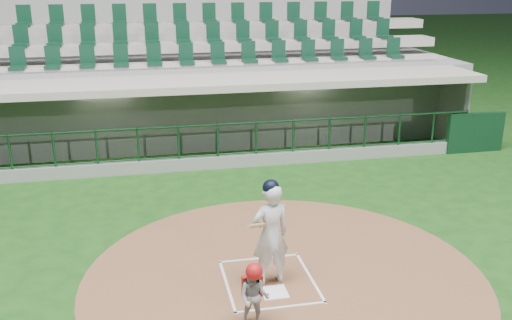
{
  "coord_description": "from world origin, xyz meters",
  "views": [
    {
      "loc": [
        -2.04,
        -8.93,
        5.19
      ],
      "look_at": [
        0.37,
        2.6,
        1.3
      ],
      "focal_mm": 40.0,
      "sensor_mm": 36.0,
      "label": 1
    }
  ],
  "objects": [
    {
      "name": "dugout_structure",
      "position": [
        0.05,
        7.83,
        0.96
      ],
      "size": [
        16.4,
        3.7,
        3.0
      ],
      "color": "gray",
      "rests_on": "ground"
    },
    {
      "name": "catcher",
      "position": [
        -0.53,
        -1.54,
        0.55
      ],
      "size": [
        0.58,
        0.52,
        1.07
      ],
      "color": "#929398",
      "rests_on": "dirt_circle"
    },
    {
      "name": "batter_box_chalk",
      "position": [
        0.0,
        -0.3,
        0.02
      ],
      "size": [
        1.55,
        1.8,
        0.01
      ],
      "color": "white",
      "rests_on": "ground"
    },
    {
      "name": "seating_deck",
      "position": [
        0.0,
        10.91,
        1.42
      ],
      "size": [
        17.0,
        6.72,
        5.15
      ],
      "color": "gray",
      "rests_on": "ground"
    },
    {
      "name": "dirt_circle",
      "position": [
        0.3,
        -0.2,
        0.01
      ],
      "size": [
        7.2,
        7.2,
        0.01
      ],
      "primitive_type": "cylinder",
      "color": "brown",
      "rests_on": "ground"
    },
    {
      "name": "batter",
      "position": [
        0.0,
        -0.34,
        0.97
      ],
      "size": [
        0.91,
        0.92,
        1.92
      ],
      "color": "silver",
      "rests_on": "dirt_circle"
    },
    {
      "name": "home_plate",
      "position": [
        0.0,
        -0.7,
        0.02
      ],
      "size": [
        0.43,
        0.43,
        0.02
      ],
      "primitive_type": "cube",
      "color": "white",
      "rests_on": "dirt_circle"
    },
    {
      "name": "ground",
      "position": [
        0.0,
        0.0,
        0.0
      ],
      "size": [
        120.0,
        120.0,
        0.0
      ],
      "primitive_type": "plane",
      "color": "#153E11",
      "rests_on": "ground"
    }
  ]
}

